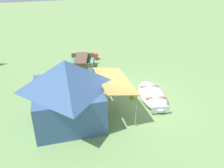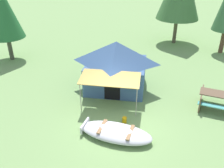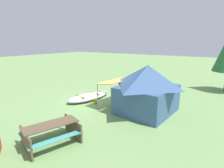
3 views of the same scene
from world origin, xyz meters
The scene contains 5 objects.
ground_plane centered at (0.00, 0.00, 0.00)m, with size 80.00×80.00×0.00m, color #79A15D.
beached_rowboat centered at (-0.09, -0.89, 0.21)m, with size 3.04×1.82×0.41m.
canvas_cabin_tent centered at (-0.36, 3.06, 1.32)m, with size 3.36×4.09×2.54m.
picnic_table centered at (4.53, 1.44, 0.49)m, with size 2.29×1.94×0.78m.
fuel_can centered at (0.22, 0.01, 0.14)m, with size 0.19×0.19×0.29m, color #CF960E.
Camera 3 is at (8.34, 6.74, 3.74)m, focal length 29.22 mm.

